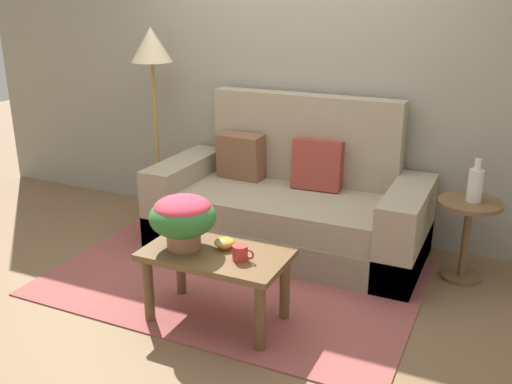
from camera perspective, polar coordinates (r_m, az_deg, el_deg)
The scene contains 11 objects.
ground_plane at distance 4.17m, azimuth -1.76°, elevation -8.20°, with size 14.00×14.00×0.00m, color brown.
wall_back at distance 4.76m, azimuth 4.27°, elevation 12.53°, with size 6.40×0.12×2.73m, color gray.
area_rug at distance 4.12m, azimuth -2.06°, elevation -8.42°, with size 2.52×1.72×0.01m, color #994C47.
couch at distance 4.51m, azimuth 3.31°, elevation -1.40°, with size 2.09×0.93×1.16m.
coffee_table at distance 3.48m, azimuth -3.96°, elevation -7.21°, with size 0.87×0.49×0.46m.
side_table at distance 4.22m, azimuth 20.19°, elevation -3.14°, with size 0.43×0.43×0.58m.
floor_lamp at distance 4.98m, azimuth -10.24°, elevation 12.49°, with size 0.34×0.34×1.65m.
potted_plant at distance 3.44m, azimuth -7.26°, elevation -2.39°, with size 0.40×0.40×0.32m.
coffee_mug at distance 3.32m, azimuth -1.53°, elevation -6.03°, with size 0.13×0.09×0.09m.
snack_bowl at distance 3.47m, azimuth -3.15°, elevation -5.02°, with size 0.13×0.13×0.07m.
table_vase at distance 4.12m, azimuth 20.89°, elevation 0.72°, with size 0.10×0.10×0.30m.
Camera 1 is at (1.67, -3.30, 1.92)m, focal length 40.42 mm.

